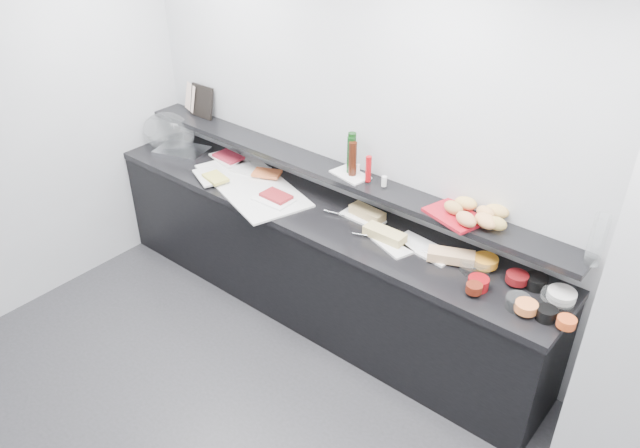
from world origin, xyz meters
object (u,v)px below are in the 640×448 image
Objects in this scene: framed_print at (202,101)px; bread_tray at (455,216)px; cloche_base at (182,151)px; sandwich_plate_mid at (390,243)px; condiment_tray at (350,175)px; carafe at (597,240)px.

bread_tray is (2.39, -0.09, -0.12)m from framed_print.
cloche_base is 1.24× the size of sandwich_plate_mid.
condiment_tray is 0.88× the size of carafe.
framed_print is at bearing -168.35° from sandwich_plate_mid.
cloche_base is 0.44m from framed_print.
framed_print is 1.58m from condiment_tray.
bread_tray is at bearing -3.43° from framed_print.
framed_print is at bearing 179.16° from carafe.
sandwich_plate_mid is 1.27× the size of condiment_tray.
framed_print is 0.87× the size of carafe.
sandwich_plate_mid is 0.46m from bread_tray.
cloche_base is at bearing -176.40° from carafe.
cloche_base is 2.42m from bread_tray.
condiment_tray is (1.58, 0.18, 0.24)m from cloche_base.
framed_print is 0.99× the size of condiment_tray.
carafe is at bearing 20.00° from bread_tray.
condiment_tray is at bearing 175.80° from sandwich_plate_mid.
carafe is at bearing -13.86° from cloche_base.
carafe is (1.63, 0.02, 0.14)m from condiment_tray.
condiment_tray is 1.63m from carafe.
bread_tray is 0.82m from carafe.
bread_tray is (2.40, 0.15, 0.24)m from cloche_base.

